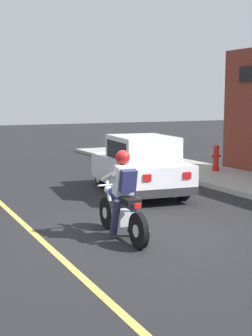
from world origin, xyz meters
The scene contains 6 objects.
ground_plane centered at (0.00, 0.00, 0.00)m, with size 80.00×80.00×0.00m, color black.
sidewalk_curb centered at (5.25, 3.00, 0.07)m, with size 2.60×22.00×0.14m, color #9E9B93.
lane_stripe centered at (-1.80, 3.00, 0.00)m, with size 0.12×19.80×0.01m, color #D1C64C.
motorcycle_with_rider centered at (-0.43, -0.05, 0.68)m, with size 0.56×2.02×1.62m.
car_hatchback centered at (1.82, 3.43, 0.77)m, with size 2.10×3.96×1.57m.
fire_hydrant centered at (5.63, 5.08, 0.57)m, with size 0.36×0.24×0.88m.
Camera 1 is at (-4.10, -7.47, 2.50)m, focal length 50.00 mm.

